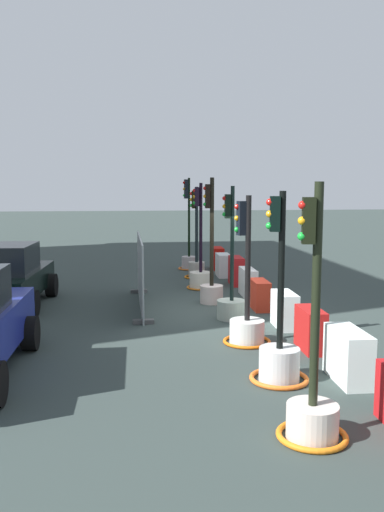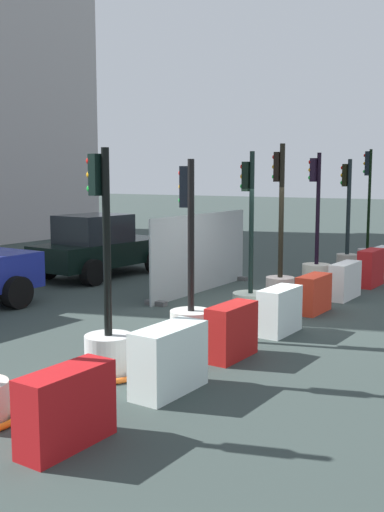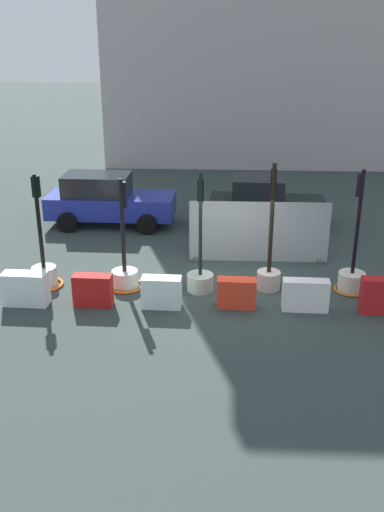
# 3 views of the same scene
# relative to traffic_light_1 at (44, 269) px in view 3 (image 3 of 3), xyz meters

# --- Properties ---
(ground_plane) EXTENTS (120.00, 120.00, 0.00)m
(ground_plane) POSITION_rel_traffic_light_1_xyz_m (5.16, 0.18, -0.49)
(ground_plane) COLOR #303C39
(traffic_light_1) EXTENTS (0.99, 0.99, 3.13)m
(traffic_light_1) POSITION_rel_traffic_light_1_xyz_m (0.00, 0.00, 0.00)
(traffic_light_1) COLOR silver
(traffic_light_1) RESTS_ON ground_plane
(traffic_light_2) EXTENTS (0.99, 0.99, 3.03)m
(traffic_light_2) POSITION_rel_traffic_light_1_xyz_m (2.21, 0.04, -0.02)
(traffic_light_2) COLOR silver
(traffic_light_2) RESTS_ON ground_plane
(traffic_light_3) EXTENTS (0.71, 0.71, 3.22)m
(traffic_light_3) POSITION_rel_traffic_light_1_xyz_m (4.25, -0.06, 0.03)
(traffic_light_3) COLOR #AAB7A6
(traffic_light_3) RESTS_ON ground_plane
(traffic_light_4) EXTENTS (0.63, 0.63, 3.45)m
(traffic_light_4) POSITION_rel_traffic_light_1_xyz_m (6.09, 0.13, 0.18)
(traffic_light_4) COLOR beige
(traffic_light_4) RESTS_ON ground_plane
(traffic_light_5) EXTENTS (0.89, 0.89, 3.32)m
(traffic_light_5) POSITION_rel_traffic_light_1_xyz_m (8.30, 0.12, 0.01)
(traffic_light_5) COLOR beige
(traffic_light_5) RESTS_ON ground_plane
(construction_barrier_1) EXTENTS (1.14, 0.49, 0.86)m
(construction_barrier_1) POSITION_rel_traffic_light_1_xyz_m (-0.15, -1.13, -0.06)
(construction_barrier_1) COLOR white
(construction_barrier_1) RESTS_ON ground_plane
(construction_barrier_2) EXTENTS (0.99, 0.41, 0.83)m
(construction_barrier_2) POSITION_rel_traffic_light_1_xyz_m (1.57, -1.10, -0.07)
(construction_barrier_2) COLOR #B11817
(construction_barrier_2) RESTS_ON ground_plane
(construction_barrier_3) EXTENTS (1.01, 0.45, 0.81)m
(construction_barrier_3) POSITION_rel_traffic_light_1_xyz_m (3.32, -1.11, -0.08)
(construction_barrier_3) COLOR white
(construction_barrier_3) RESTS_ON ground_plane
(construction_barrier_4) EXTENTS (0.99, 0.42, 0.76)m
(construction_barrier_4) POSITION_rel_traffic_light_1_xyz_m (5.20, -1.01, -0.11)
(construction_barrier_4) COLOR red
(construction_barrier_4) RESTS_ON ground_plane
(construction_barrier_5) EXTENTS (1.15, 0.39, 0.81)m
(construction_barrier_5) POSITION_rel_traffic_light_1_xyz_m (6.92, -1.09, -0.08)
(construction_barrier_5) COLOR white
(construction_barrier_5) RESTS_ON ground_plane
(construction_barrier_6) EXTENTS (1.05, 0.40, 0.92)m
(construction_barrier_6) POSITION_rel_traffic_light_1_xyz_m (8.78, -1.14, -0.03)
(construction_barrier_6) COLOR red
(construction_barrier_6) RESTS_ON ground_plane
(car_black_sedan) EXTENTS (4.13, 2.20, 1.71)m
(car_black_sedan) POSITION_rel_traffic_light_1_xyz_m (6.32, 5.58, 0.33)
(car_black_sedan) COLOR black
(car_black_sedan) RESTS_ON ground_plane
(car_blue_estate) EXTENTS (4.50, 2.12, 1.83)m
(car_blue_estate) POSITION_rel_traffic_light_1_xyz_m (0.77, 5.28, 0.42)
(car_blue_estate) COLOR navy
(car_blue_estate) RESTS_ON ground_plane
(site_fence_panel) EXTENTS (4.16, 0.50, 1.86)m
(site_fence_panel) POSITION_rel_traffic_light_1_xyz_m (5.92, 2.09, 0.40)
(site_fence_panel) COLOR #949D9E
(site_fence_panel) RESTS_ON ground_plane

